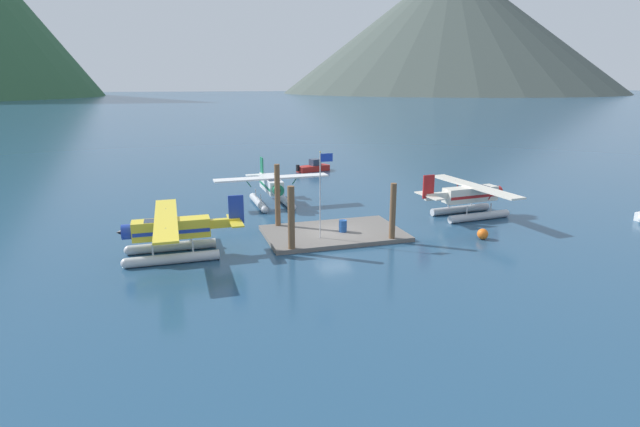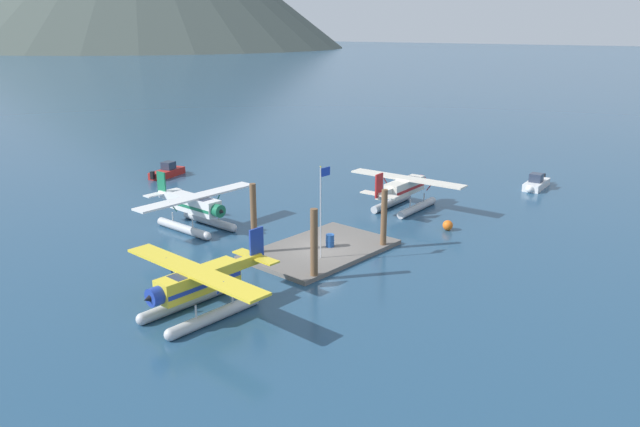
# 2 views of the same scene
# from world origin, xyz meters

# --- Properties ---
(ground_plane) EXTENTS (1200.00, 1200.00, 0.00)m
(ground_plane) POSITION_xyz_m (0.00, 0.00, 0.00)
(ground_plane) COLOR navy
(dock_platform) EXTENTS (10.07, 6.41, 0.30)m
(dock_platform) POSITION_xyz_m (0.00, 0.00, 0.15)
(dock_platform) COLOR #66605B
(dock_platform) RESTS_ON ground
(piling_near_left) EXTENTS (0.46, 0.46, 4.52)m
(piling_near_left) POSITION_xyz_m (-3.92, -2.93, 2.26)
(piling_near_left) COLOR brown
(piling_near_left) RESTS_ON ground
(piling_near_right) EXTENTS (0.43, 0.43, 4.25)m
(piling_near_right) POSITION_xyz_m (3.41, -2.79, 2.13)
(piling_near_right) COLOR brown
(piling_near_right) RESTS_ON ground
(piling_far_left) EXTENTS (0.41, 0.41, 5.05)m
(piling_far_left) POSITION_xyz_m (-3.60, 2.76, 2.53)
(piling_far_left) COLOR brown
(piling_far_left) RESTS_ON ground
(flagpole) EXTENTS (0.95, 0.10, 6.16)m
(flagpole) POSITION_xyz_m (-1.31, -1.25, 4.12)
(flagpole) COLOR silver
(flagpole) RESTS_ON dock_platform
(fuel_drum) EXTENTS (0.62, 0.62, 0.88)m
(fuel_drum) POSITION_xyz_m (0.61, -0.30, 0.74)
(fuel_drum) COLOR #1E4C99
(fuel_drum) RESTS_ON dock_platform
(mooring_buoy) EXTENTS (0.78, 0.78, 0.78)m
(mooring_buoy) POSITION_xyz_m (9.98, -4.08, 0.39)
(mooring_buoy) COLOR orange
(mooring_buoy) RESTS_ON ground
(mountain_ridge_west_peak) EXTENTS (337.34, 337.34, 127.30)m
(mountain_ridge_west_peak) POSITION_xyz_m (270.11, 439.65, 63.65)
(mountain_ridge_west_peak) COLOR #424C47
(mountain_ridge_west_peak) RESTS_ON ground
(seaplane_yellow_port_aft) EXTENTS (7.98, 10.41, 3.84)m
(seaplane_yellow_port_aft) POSITION_xyz_m (-11.49, -1.52, 1.58)
(seaplane_yellow_port_aft) COLOR #B7BABF
(seaplane_yellow_port_aft) RESTS_ON ground
(seaplane_cream_stbd_fwd) EXTENTS (7.97, 10.48, 3.84)m
(seaplane_cream_stbd_fwd) POSITION_xyz_m (12.63, 1.70, 1.58)
(seaplane_cream_stbd_fwd) COLOR #B7BABF
(seaplane_cream_stbd_fwd) RESTS_ON ground
(seaplane_white_bow_left) EXTENTS (10.42, 7.98, 3.84)m
(seaplane_white_bow_left) POSITION_xyz_m (-2.49, 10.56, 1.58)
(seaplane_white_bow_left) COLOR #B7BABF
(seaplane_white_bow_left) RESTS_ON ground
(boat_red_open_north) EXTENTS (4.75, 2.64, 1.50)m
(boat_red_open_north) POSITION_xyz_m (6.38, 26.98, 0.49)
(boat_red_open_north) COLOR #B2231E
(boat_red_open_north) RESTS_ON ground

